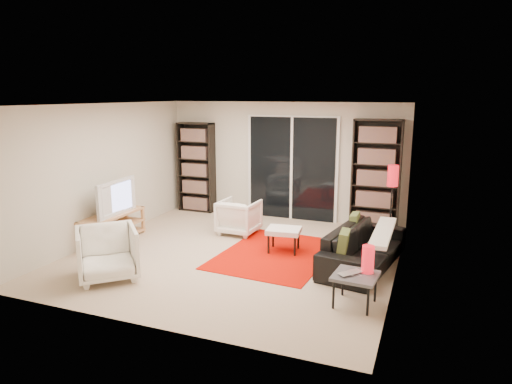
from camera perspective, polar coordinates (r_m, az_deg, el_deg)
floor at (r=7.48m, az=-2.64°, el=-7.81°), size 5.00×5.00×0.00m
wall_back at (r=9.47m, az=3.43°, el=3.92°), size 5.00×0.02×2.40m
wall_front at (r=5.05m, az=-14.37°, el=-3.81°), size 5.00×0.02×2.40m
wall_left at (r=8.48m, az=-18.38°, el=2.34°), size 0.02×5.00×2.40m
wall_right at (r=6.57m, az=17.60°, el=-0.31°), size 0.02×5.00×2.40m
ceiling at (r=7.04m, az=-2.84°, el=10.89°), size 5.00×5.00×0.02m
sliding_door at (r=9.40m, az=4.51°, el=2.91°), size 1.92×0.08×2.16m
bookshelf_left at (r=10.12m, az=-7.46°, el=3.08°), size 0.80×0.30×1.95m
bookshelf_right at (r=8.94m, az=14.76°, el=2.06°), size 0.90×0.30×2.10m
tv_stand at (r=8.43m, az=-17.51°, el=-4.18°), size 0.44×1.36×0.50m
tv at (r=8.29m, az=-17.63°, el=-0.62°), size 0.19×1.06×0.61m
rug at (r=7.50m, az=2.52°, el=-7.72°), size 1.81×2.36×0.01m
sofa at (r=7.12m, az=13.32°, el=-6.71°), size 1.11×2.11×0.59m
armchair_back at (r=8.49m, az=-2.15°, el=-3.11°), size 0.71×0.72×0.64m
armchair_front at (r=6.77m, az=-18.10°, el=-7.28°), size 1.14×1.14×0.74m
ottoman at (r=7.52m, az=3.49°, el=-4.97°), size 0.59×0.51×0.40m
side_table at (r=5.79m, az=12.32°, el=-10.41°), size 0.56×0.56×0.40m
laptop at (r=5.74m, az=12.02°, el=-10.04°), size 0.37×0.38×0.03m
table_lamp at (r=5.82m, az=13.82°, el=-8.15°), size 0.15×0.15×0.34m
floor_lamp at (r=8.22m, az=16.68°, el=0.99°), size 0.20×0.20×1.36m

